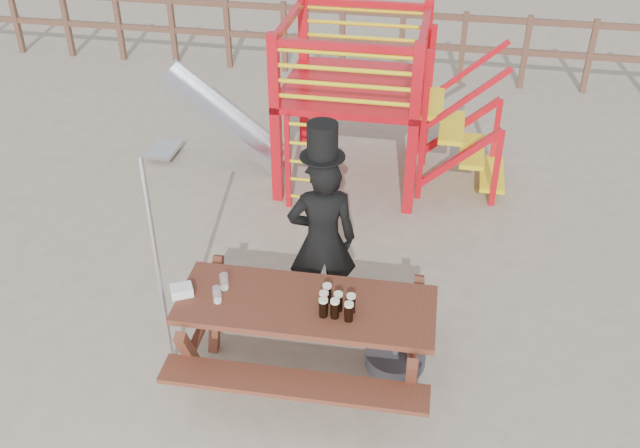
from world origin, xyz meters
The scene contains 10 objects.
ground centered at (0.00, 0.00, 0.00)m, with size 60.00×60.00×0.00m, color tan.
back_fence centered at (0.00, 7.00, 0.74)m, with size 15.09×0.09×1.20m.
playground_fort centered at (0.12, 3.58, 1.07)m, with size 4.71×1.84×2.10m.
picnic_table centered at (0.36, -0.09, 0.52)m, with size 2.18×1.53×0.83m.
man_with_hat centered at (0.34, 0.75, 0.92)m, with size 0.72×0.57×2.06m.
metal_pole centered at (-0.86, -0.20, 1.06)m, with size 0.05×0.05×2.13m, color #B2B2B7.
parasol_base centered at (1.12, 0.20, 0.06)m, with size 0.54×0.54×0.23m.
paper_bag centered at (-0.68, -0.18, 0.87)m, with size 0.18×0.14×0.08m, color white.
stout_pints centered at (0.62, -0.16, 0.92)m, with size 0.30×0.27×0.17m.
empty_glasses centered at (-0.35, -0.13, 0.90)m, with size 0.08×0.25×0.15m.
Camera 1 is at (1.33, -4.55, 4.62)m, focal length 40.00 mm.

